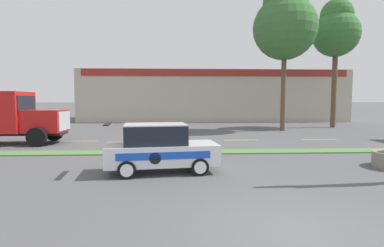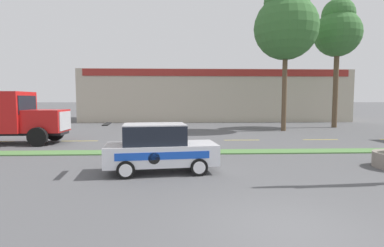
% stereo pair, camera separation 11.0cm
% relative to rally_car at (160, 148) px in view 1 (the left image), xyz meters
% --- Properties ---
extents(ground_plane, '(600.00, 600.00, 0.00)m').
position_rel_rally_car_xyz_m(ground_plane, '(3.05, -5.19, -0.91)').
color(ground_plane, '#515154').
extents(grass_verge, '(120.00, 1.22, 0.06)m').
position_rel_rally_car_xyz_m(grass_verge, '(3.05, 4.07, -0.88)').
color(grass_verge, '#517F42').
rests_on(grass_verge, ground_plane).
extents(centre_line_3, '(2.40, 0.14, 0.01)m').
position_rel_rally_car_xyz_m(centre_line_3, '(-5.85, 8.68, -0.91)').
color(centre_line_3, yellow).
rests_on(centre_line_3, ground_plane).
extents(centre_line_4, '(2.40, 0.14, 0.01)m').
position_rel_rally_car_xyz_m(centre_line_4, '(-0.45, 8.68, -0.91)').
color(centre_line_4, yellow).
rests_on(centre_line_4, ground_plane).
extents(centre_line_5, '(2.40, 0.14, 0.01)m').
position_rel_rally_car_xyz_m(centre_line_5, '(4.95, 8.68, -0.91)').
color(centre_line_5, yellow).
rests_on(centre_line_5, ground_plane).
extents(centre_line_6, '(2.40, 0.14, 0.01)m').
position_rel_rally_car_xyz_m(centre_line_6, '(10.35, 8.68, -0.91)').
color(centre_line_6, yellow).
rests_on(centre_line_6, ground_plane).
extents(rally_car, '(4.31, 2.23, 1.86)m').
position_rel_rally_car_xyz_m(rally_car, '(0.00, 0.00, 0.00)').
color(rally_car, silver).
rests_on(rally_car, ground_plane).
extents(store_building_backdrop, '(32.97, 12.10, 6.33)m').
position_rel_rally_car_xyz_m(store_building_backdrop, '(5.24, 30.12, 2.25)').
color(store_building_backdrop, '#BCB29E').
rests_on(store_building_backdrop, ground_plane).
extents(tree_behind_left, '(4.37, 4.37, 12.31)m').
position_rel_rally_car_xyz_m(tree_behind_left, '(15.91, 17.47, 8.48)').
color(tree_behind_left, brown).
rests_on(tree_behind_left, ground_plane).
extents(tree_behind_centre, '(5.40, 5.40, 12.87)m').
position_rel_rally_car_xyz_m(tree_behind_centre, '(9.84, 14.53, 8.43)').
color(tree_behind_centre, brown).
rests_on(tree_behind_centre, ground_plane).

